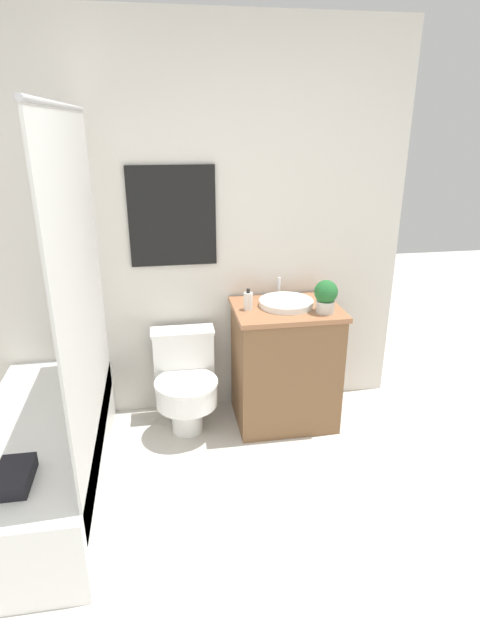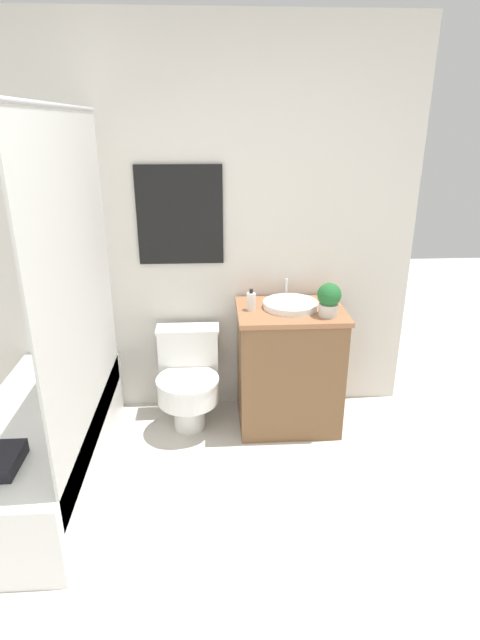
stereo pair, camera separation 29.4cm
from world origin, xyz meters
The scene contains 7 objects.
wall_back centered at (0.00, 2.07, 1.25)m, with size 3.12×0.07×2.50m.
shower_area centered at (-0.72, 1.27, 0.27)m, with size 0.64×1.55×1.98m.
toilet centered at (0.06, 1.78, 0.34)m, with size 0.41×0.52×0.65m.
vanity centered at (0.72, 1.77, 0.41)m, with size 0.67×0.53×0.82m.
sink centered at (0.72, 1.79, 0.84)m, with size 0.35×0.38×0.13m.
soap_bottle centered at (0.47, 1.76, 0.87)m, with size 0.06×0.06×0.14m.
potted_plant centered at (0.92, 1.64, 0.93)m, with size 0.14×0.14×0.20m.
Camera 1 is at (-0.06, -1.10, 1.90)m, focal length 28.00 mm.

